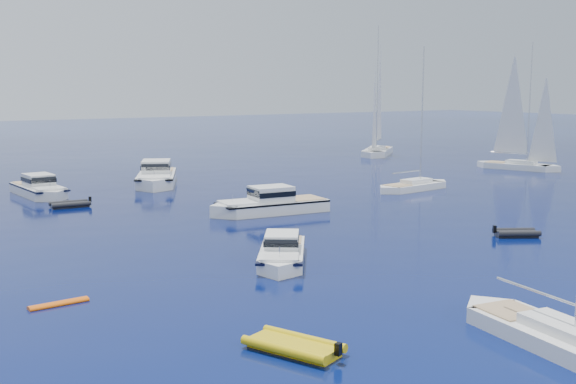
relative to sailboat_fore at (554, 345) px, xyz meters
name	(u,v)px	position (x,y,z in m)	size (l,w,h in m)	color
motor_cruiser_left	(282,262)	(-1.66, 16.54, 0.00)	(2.48, 8.09, 2.12)	white
motor_cruiser_centre	(269,213)	(6.03, 30.26, 0.00)	(3.15, 10.30, 2.70)	white
motor_cruiser_distant	(157,185)	(5.13, 50.38, 0.00)	(3.67, 12.01, 3.15)	white
motor_cruiser_horizon	(40,196)	(-6.68, 49.21, 0.00)	(2.97, 9.69, 2.54)	silver
sailboat_fore	(554,345)	(0.00, 0.00, 0.00)	(2.61, 10.05, 14.77)	silver
sailboat_centre	(414,190)	(24.34, 33.32, 0.00)	(2.50, 9.60, 14.11)	white
sailboat_sails_r	(517,169)	(46.79, 39.06, 0.00)	(2.76, 10.60, 15.58)	white
sailboat_sails_far	(377,155)	(44.82, 62.51, 0.00)	(3.38, 13.00, 19.10)	white
tender_yellow	(294,352)	(-8.64, 4.96, 0.00)	(2.10, 3.86, 0.95)	gold
tender_grey_near	(516,236)	(15.09, 13.84, 0.00)	(1.70, 2.97, 0.95)	black
tender_grey_far	(70,207)	(-6.17, 41.69, 0.00)	(1.84, 3.30, 0.95)	black
kayak_orange	(59,305)	(-14.37, 15.54, 0.00)	(0.56, 2.69, 0.30)	#E0570A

